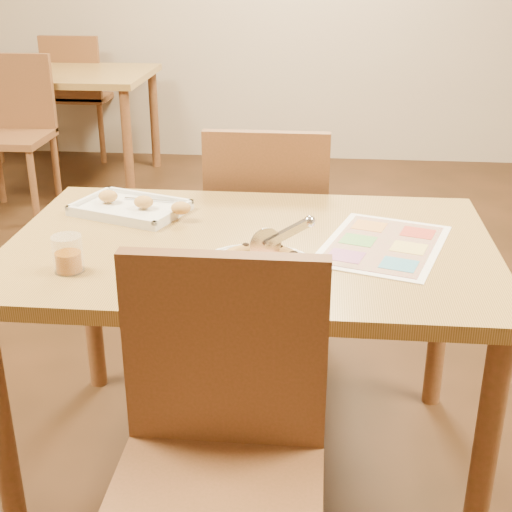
# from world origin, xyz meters

# --- Properties ---
(dining_table) EXTENTS (1.30, 0.85, 0.72)m
(dining_table) POSITION_xyz_m (0.00, 0.00, 0.63)
(dining_table) COLOR #A27D40
(dining_table) RESTS_ON ground
(chair_near) EXTENTS (0.42, 0.42, 0.47)m
(chair_near) POSITION_xyz_m (0.00, -0.60, 0.57)
(chair_near) COLOR brown
(chair_near) RESTS_ON ground
(chair_far) EXTENTS (0.42, 0.42, 0.47)m
(chair_far) POSITION_xyz_m (-0.00, 0.60, 0.57)
(chair_far) COLOR brown
(chair_far) RESTS_ON ground
(bg_table) EXTENTS (1.30, 0.85, 0.72)m
(bg_table) POSITION_xyz_m (-1.60, 2.80, 0.63)
(bg_table) COLOR #A27D40
(bg_table) RESTS_ON ground
(bg_chair_near) EXTENTS (0.42, 0.42, 0.47)m
(bg_chair_near) POSITION_xyz_m (-1.60, 2.20, 0.57)
(bg_chair_near) COLOR brown
(bg_chair_near) RESTS_ON ground
(bg_chair_far) EXTENTS (0.42, 0.42, 0.47)m
(bg_chair_far) POSITION_xyz_m (-1.60, 3.30, 0.57)
(bg_chair_far) COLOR brown
(bg_chair_far) RESTS_ON ground
(plate) EXTENTS (0.33, 0.33, 0.02)m
(plate) POSITION_xyz_m (0.04, -0.21, 0.73)
(plate) COLOR silver
(plate) RESTS_ON dining_table
(pizza) EXTENTS (0.21, 0.21, 0.03)m
(pizza) POSITION_xyz_m (0.05, -0.21, 0.75)
(pizza) COLOR #BD8F40
(pizza) RESTS_ON plate
(pizza_cutter) EXTENTS (0.15, 0.08, 0.09)m
(pizza_cutter) POSITION_xyz_m (0.09, -0.17, 0.81)
(pizza_cutter) COLOR silver
(pizza_cutter) RESTS_ON pizza
(appetizer_tray) EXTENTS (0.38, 0.31, 0.06)m
(appetizer_tray) POSITION_xyz_m (-0.37, 0.20, 0.74)
(appetizer_tray) COLOR silver
(appetizer_tray) RESTS_ON dining_table
(glass_tumbler) EXTENTS (0.07, 0.07, 0.09)m
(glass_tumbler) POSITION_xyz_m (-0.42, -0.23, 0.76)
(glass_tumbler) COLOR #8B470A
(glass_tumbler) RESTS_ON dining_table
(menu) EXTENTS (0.40, 0.48, 0.00)m
(menu) POSITION_xyz_m (0.35, 0.01, 0.72)
(menu) COLOR white
(menu) RESTS_ON dining_table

